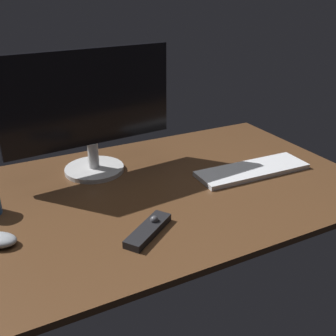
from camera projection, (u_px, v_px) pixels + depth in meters
desk at (153, 192)px, 130.12cm from camera, size 140.00×84.00×2.00cm
monitor at (89, 110)px, 132.70cm from camera, size 59.54×21.02×42.75cm
keyboard at (252, 170)px, 141.26cm from camera, size 41.86×14.32×1.67cm
media_remote at (149, 230)px, 106.24cm from camera, size 17.18×14.20×3.61cm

